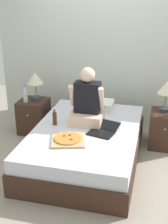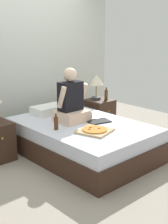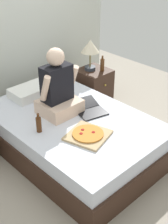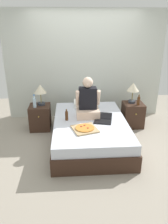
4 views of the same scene
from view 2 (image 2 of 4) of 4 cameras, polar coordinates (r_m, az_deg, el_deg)
name	(u,v)px [view 2 (image 2 of 4)]	position (r m, az deg, el deg)	size (l,w,h in m)	color
ground_plane	(82,154)	(4.64, -0.37, -7.64)	(5.71, 5.71, 0.00)	#9E9384
wall_back	(26,61)	(5.42, -10.54, 9.14)	(3.71, 0.12, 2.50)	silver
bed	(82,139)	(4.55, -0.37, -4.95)	(1.40, 2.08, 0.47)	#382319
nightstand_right	(99,114)	(5.68, 2.78, -0.40)	(0.44, 0.47, 0.54)	#382319
lamp_on_right_nightstand	(96,82)	(5.57, 2.27, 5.58)	(0.26, 0.26, 0.45)	#333842
beer_bottle	(106,95)	(5.58, 4.07, 3.16)	(0.06, 0.06, 0.23)	#512D14
pillow	(49,109)	(5.01, -6.45, 0.46)	(0.52, 0.34, 0.12)	white
person_seated	(71,102)	(4.52, -2.36, 1.87)	(0.47, 0.40, 0.78)	beige
laptop	(96,119)	(4.60, 2.23, -1.34)	(0.41, 0.48, 0.07)	black
pizza_box	(95,131)	(4.11, 1.98, -3.41)	(0.50, 0.50, 0.04)	tan
beer_bottle_on_bed	(56,123)	(4.20, -5.13, -2.02)	(0.06, 0.06, 0.22)	#4C2811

